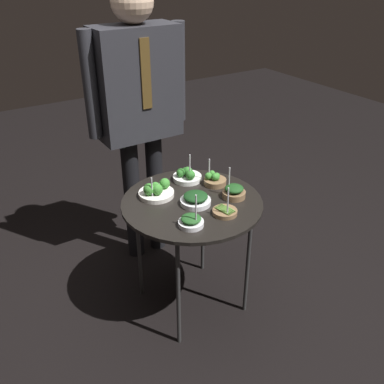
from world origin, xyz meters
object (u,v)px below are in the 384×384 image
at_px(serving_cart, 192,209).
at_px(waiter_figure, 138,97).
at_px(bowl_spinach_front_right, 196,199).
at_px(bowl_broccoli_back_right, 214,180).
at_px(bowl_asparagus_center, 225,211).
at_px(bowl_broccoli_mid_left, 156,191).
at_px(bowl_spinach_front_left, 234,192).
at_px(bowl_broccoli_far_rim, 187,176).
at_px(bowl_spinach_back_left, 191,221).

xyz_separation_m(serving_cart, waiter_figure, (0.01, 0.57, 0.41)).
bearing_deg(bowl_spinach_front_right, bowl_broccoli_back_right, 31.70).
relative_size(bowl_asparagus_center, bowl_broccoli_back_right, 1.09).
bearing_deg(waiter_figure, bowl_broccoli_mid_left, -107.34).
relative_size(bowl_asparagus_center, waiter_figure, 0.10).
distance_m(bowl_spinach_front_left, bowl_asparagus_center, 0.17).
xyz_separation_m(bowl_spinach_front_left, bowl_broccoli_far_rim, (-0.10, 0.27, -0.00)).
relative_size(bowl_broccoli_far_rim, waiter_figure, 0.10).
bearing_deg(bowl_asparagus_center, bowl_broccoli_far_rim, 85.71).
xyz_separation_m(bowl_spinach_back_left, waiter_figure, (0.13, 0.74, 0.34)).
height_order(serving_cart, bowl_spinach_front_right, bowl_spinach_front_right).
bearing_deg(bowl_broccoli_mid_left, bowl_asparagus_center, -59.43).
relative_size(bowl_spinach_front_left, bowl_broccoli_mid_left, 0.87).
bearing_deg(bowl_broccoli_mid_left, bowl_spinach_front_left, -33.98).
bearing_deg(serving_cart, bowl_spinach_front_right, -84.88).
relative_size(bowl_broccoli_far_rim, bowl_asparagus_center, 1.06).
relative_size(bowl_spinach_back_left, waiter_figure, 0.10).
height_order(bowl_broccoli_far_rim, bowl_spinach_front_right, bowl_broccoli_far_rim).
bearing_deg(bowl_spinach_back_left, bowl_spinach_front_left, 17.82).
height_order(serving_cart, bowl_broccoli_back_right, bowl_broccoli_back_right).
bearing_deg(bowl_asparagus_center, bowl_broccoli_back_right, 64.55).
bearing_deg(bowl_broccoli_back_right, bowl_spinach_back_left, -139.68).
distance_m(bowl_spinach_back_left, bowl_asparagus_center, 0.18).
bearing_deg(bowl_spinach_front_right, bowl_broccoli_far_rim, 68.48).
bearing_deg(bowl_broccoli_back_right, bowl_asparagus_center, -115.45).
relative_size(serving_cart, bowl_broccoli_mid_left, 3.91).
bearing_deg(waiter_figure, bowl_broccoli_back_right, -69.83).
relative_size(bowl_broccoli_mid_left, waiter_figure, 0.11).
distance_m(bowl_spinach_front_left, bowl_broccoli_mid_left, 0.38).
height_order(serving_cart, bowl_spinach_back_left, bowl_spinach_back_left).
bearing_deg(bowl_broccoli_far_rim, bowl_asparagus_center, -94.29).
xyz_separation_m(serving_cart, bowl_spinach_front_left, (0.19, -0.08, 0.07)).
bearing_deg(serving_cart, bowl_spinach_front_left, -21.72).
relative_size(serving_cart, bowl_spinach_back_left, 4.09).
relative_size(serving_cart, waiter_figure, 0.43).
relative_size(bowl_broccoli_far_rim, bowl_spinach_back_left, 0.98).
relative_size(bowl_spinach_front_left, bowl_spinach_back_left, 0.91).
height_order(bowl_spinach_front_left, bowl_spinach_front_right, bowl_spinach_front_left).
bearing_deg(bowl_broccoli_mid_left, bowl_spinach_back_left, -89.13).
bearing_deg(bowl_spinach_front_right, serving_cart, 95.12).
height_order(bowl_spinach_front_right, bowl_broccoli_mid_left, bowl_broccoli_mid_left).
bearing_deg(bowl_spinach_back_left, bowl_asparagus_center, -0.94).
xyz_separation_m(bowl_broccoli_mid_left, bowl_asparagus_center, (0.19, -0.32, -0.02)).
distance_m(serving_cart, bowl_spinach_front_right, 0.08).
bearing_deg(bowl_spinach_front_right, bowl_broccoli_mid_left, 126.64).
height_order(bowl_broccoli_back_right, waiter_figure, waiter_figure).
distance_m(serving_cart, waiter_figure, 0.70).
xyz_separation_m(bowl_spinach_front_right, waiter_figure, (0.01, 0.60, 0.34)).
xyz_separation_m(bowl_spinach_back_left, bowl_asparagus_center, (0.18, -0.00, -0.01)).
bearing_deg(bowl_broccoli_back_right, bowl_broccoli_mid_left, 170.53).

